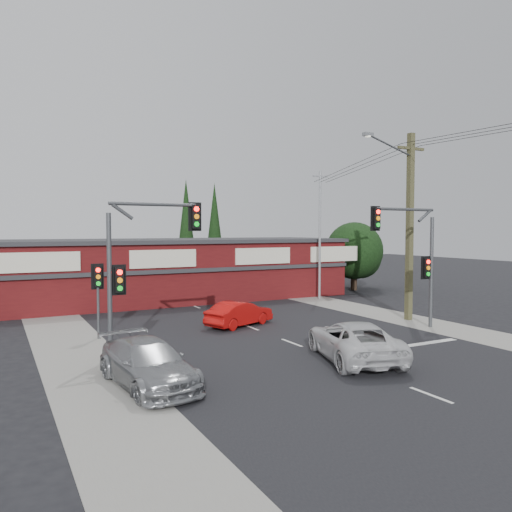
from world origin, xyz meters
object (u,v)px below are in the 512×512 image
shop_building (160,269)px  red_sedan (239,314)px  white_suv (354,341)px  silver_suv (148,364)px  utility_pole (408,220)px

shop_building → red_sedan: bearing=-86.5°
white_suv → red_sedan: white_suv is taller
white_suv → silver_suv: (-7.69, 0.50, -0.02)m
silver_suv → shop_building: shop_building is taller
red_sedan → silver_suv: bearing=115.0°
white_suv → utility_pole: (7.78, 5.15, 4.67)m
red_sedan → shop_building: (-0.68, 11.22, 1.50)m
silver_suv → red_sedan: 10.06m
white_suv → shop_building: 19.26m
shop_building → utility_pole: 17.15m
red_sedan → shop_building: shop_building is taller
red_sedan → utility_pole: bearing=-130.3°
red_sedan → white_suv: bearing=163.9°
silver_suv → red_sedan: size_ratio=1.26×
white_suv → shop_building: bearing=-67.2°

